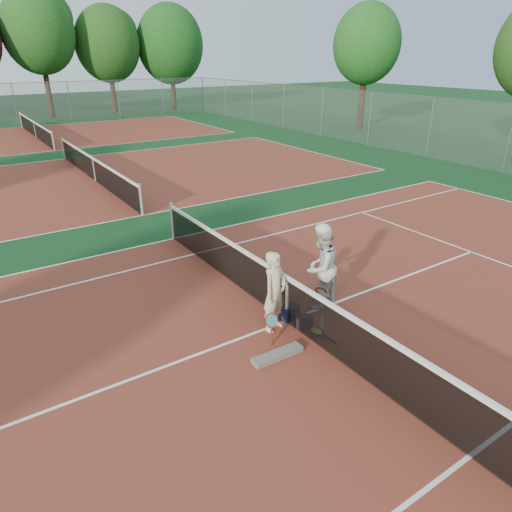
# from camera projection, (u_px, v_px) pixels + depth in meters

# --- Properties ---
(ground) EXTENTS (130.00, 130.00, 0.00)m
(ground) POSITION_uv_depth(u_px,v_px,m) (286.00, 321.00, 9.32)
(ground) COLOR #0E3416
(ground) RESTS_ON ground
(court_main) EXTENTS (23.77, 10.97, 0.01)m
(court_main) POSITION_uv_depth(u_px,v_px,m) (286.00, 321.00, 9.31)
(court_main) COLOR maroon
(court_main) RESTS_ON ground
(court_far_a) EXTENTS (23.77, 10.97, 0.01)m
(court_far_a) POSITION_uv_depth(u_px,v_px,m) (96.00, 181.00, 19.57)
(court_far_a) COLOR maroon
(court_far_a) RESTS_ON ground
(court_far_b) EXTENTS (23.77, 10.97, 0.01)m
(court_far_b) POSITION_uv_depth(u_px,v_px,m) (36.00, 137.00, 29.82)
(court_far_b) COLOR maroon
(court_far_b) RESTS_ON ground
(net_main) EXTENTS (0.10, 10.98, 1.02)m
(net_main) POSITION_uv_depth(u_px,v_px,m) (287.00, 299.00, 9.11)
(net_main) COLOR black
(net_main) RESTS_ON ground
(net_far_a) EXTENTS (0.10, 10.98, 1.02)m
(net_far_a) POSITION_uv_depth(u_px,v_px,m) (94.00, 169.00, 19.36)
(net_far_a) COLOR black
(net_far_a) RESTS_ON ground
(net_far_b) EXTENTS (0.10, 10.98, 1.02)m
(net_far_b) POSITION_uv_depth(u_px,v_px,m) (35.00, 129.00, 29.62)
(net_far_b) COLOR black
(net_far_b) RESTS_ON ground
(fence_back) EXTENTS (32.00, 0.06, 3.00)m
(fence_back) POSITION_uv_depth(u_px,v_px,m) (15.00, 104.00, 34.53)
(fence_back) COLOR slate
(fence_back) RESTS_ON ground
(fence_right) EXTENTS (0.06, 54.50, 3.00)m
(fence_right) POSITION_uv_depth(u_px,v_px,m) (467.00, 133.00, 21.96)
(fence_right) COLOR slate
(fence_right) RESTS_ON ground
(player_a) EXTENTS (0.69, 0.57, 1.64)m
(player_a) POSITION_uv_depth(u_px,v_px,m) (275.00, 292.00, 8.76)
(player_a) COLOR beige
(player_a) RESTS_ON ground
(player_b) EXTENTS (1.03, 0.90, 1.81)m
(player_b) POSITION_uv_depth(u_px,v_px,m) (321.00, 267.00, 9.56)
(player_b) COLOR silver
(player_b) RESTS_ON ground
(racket_red) EXTENTS (0.36, 0.36, 0.57)m
(racket_red) POSITION_uv_depth(u_px,v_px,m) (271.00, 328.00, 8.58)
(racket_red) COLOR maroon
(racket_red) RESTS_ON ground
(racket_black_held) EXTENTS (0.41, 0.39, 0.54)m
(racket_black_held) POSITION_uv_depth(u_px,v_px,m) (320.00, 298.00, 9.67)
(racket_black_held) COLOR black
(racket_black_held) RESTS_ON ground
(racket_spare) EXTENTS (0.41, 0.64, 0.13)m
(racket_spare) POSITION_uv_depth(u_px,v_px,m) (317.00, 332.00, 8.83)
(racket_spare) COLOR black
(racket_spare) RESTS_ON ground
(sports_bag_navy) EXTENTS (0.37, 0.26, 0.29)m
(sports_bag_navy) POSITION_uv_depth(u_px,v_px,m) (289.00, 313.00, 9.35)
(sports_bag_navy) COLOR black
(sports_bag_navy) RESTS_ON ground
(sports_bag_purple) EXTENTS (0.39, 0.36, 0.26)m
(sports_bag_purple) POSITION_uv_depth(u_px,v_px,m) (304.00, 322.00, 9.05)
(sports_bag_purple) COLOR black
(sports_bag_purple) RESTS_ON ground
(net_cover_canvas) EXTENTS (1.00, 0.25, 0.10)m
(net_cover_canvas) POSITION_uv_depth(u_px,v_px,m) (278.00, 355.00, 8.19)
(net_cover_canvas) COLOR #615C58
(net_cover_canvas) RESTS_ON ground
(water_bottle) EXTENTS (0.09, 0.09, 0.30)m
(water_bottle) POSITION_uv_depth(u_px,v_px,m) (321.00, 323.00, 8.97)
(water_bottle) COLOR #C9EAFF
(water_bottle) RESTS_ON ground
(tree_back_3) EXTENTS (5.76, 5.76, 9.96)m
(tree_back_3) POSITION_uv_depth(u_px,v_px,m) (38.00, 32.00, 37.08)
(tree_back_3) COLOR #382314
(tree_back_3) RESTS_ON ground
(tree_back_4) EXTENTS (5.68, 5.68, 9.06)m
(tree_back_4) POSITION_uv_depth(u_px,v_px,m) (107.00, 44.00, 40.65)
(tree_back_4) COLOR #382314
(tree_back_4) RESTS_ON ground
(tree_back_5) EXTENTS (6.21, 6.21, 9.38)m
(tree_back_5) POSITION_uv_depth(u_px,v_px,m) (170.00, 45.00, 43.05)
(tree_back_5) COLOR #382314
(tree_back_5) RESTS_ON ground
(tree_right_1) EXTENTS (4.55, 4.55, 8.22)m
(tree_right_1) POSITION_uv_depth(u_px,v_px,m) (367.00, 44.00, 30.85)
(tree_right_1) COLOR #382314
(tree_right_1) RESTS_ON ground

